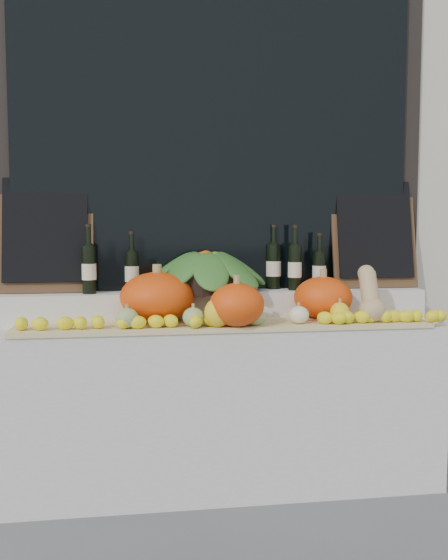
# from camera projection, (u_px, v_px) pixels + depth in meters

# --- Properties ---
(storefront_facade) EXTENTS (7.00, 0.94, 4.50)m
(storefront_facade) POSITION_uv_depth(u_px,v_px,m) (205.00, 89.00, 3.88)
(storefront_facade) COLOR beige
(storefront_facade) RESTS_ON ground
(display_sill) EXTENTS (2.30, 0.55, 0.88)m
(display_sill) POSITION_uv_depth(u_px,v_px,m) (222.00, 405.00, 3.33)
(display_sill) COLOR silver
(display_sill) RESTS_ON ground
(rear_tier) EXTENTS (2.30, 0.25, 0.16)m
(rear_tier) POSITION_uv_depth(u_px,v_px,m) (218.00, 305.00, 3.43)
(rear_tier) COLOR silver
(rear_tier) RESTS_ON display_sill
(straw_bedding) EXTENTS (2.10, 0.32, 0.02)m
(straw_bedding) POSITION_uv_depth(u_px,v_px,m) (225.00, 325.00, 3.16)
(straw_bedding) COLOR tan
(straw_bedding) RESTS_ON display_sill
(pumpkin_left) EXTENTS (0.41, 0.41, 0.26)m
(pumpkin_left) POSITION_uv_depth(u_px,v_px,m) (157.00, 297.00, 3.19)
(pumpkin_left) COLOR #F34D0C
(pumpkin_left) RESTS_ON straw_bedding
(pumpkin_right) EXTENTS (0.37, 0.37, 0.22)m
(pumpkin_right) POSITION_uv_depth(u_px,v_px,m) (323.00, 298.00, 3.31)
(pumpkin_right) COLOR #F34D0C
(pumpkin_right) RESTS_ON straw_bedding
(pumpkin_center) EXTENTS (0.31, 0.31, 0.21)m
(pumpkin_center) POSITION_uv_depth(u_px,v_px,m) (237.00, 305.00, 3.05)
(pumpkin_center) COLOR #F34D0C
(pumpkin_center) RESTS_ON straw_bedding
(butternut_squash) EXTENTS (0.14, 0.20, 0.29)m
(butternut_squash) POSITION_uv_depth(u_px,v_px,m) (370.00, 297.00, 3.22)
(butternut_squash) COLOR tan
(butternut_squash) RESTS_ON straw_bedding
(decorative_gourds) EXTENTS (1.17, 0.16, 0.16)m
(decorative_gourds) POSITION_uv_depth(u_px,v_px,m) (233.00, 315.00, 3.07)
(decorative_gourds) COLOR #357021
(decorative_gourds) RESTS_ON straw_bedding
(lemon_heap) EXTENTS (2.20, 0.16, 0.06)m
(lemon_heap) POSITION_uv_depth(u_px,v_px,m) (229.00, 320.00, 3.05)
(lemon_heap) COLOR yellow
(lemon_heap) RESTS_ON straw_bedding
(produce_bowl) EXTENTS (0.71, 0.71, 0.23)m
(produce_bowl) POSITION_uv_depth(u_px,v_px,m) (206.00, 271.00, 3.39)
(produce_bowl) COLOR black
(produce_bowl) RESTS_ON rear_tier
(wine_bottle_far_left) EXTENTS (0.08, 0.08, 0.37)m
(wine_bottle_far_left) POSITION_uv_depth(u_px,v_px,m) (89.00, 269.00, 3.28)
(wine_bottle_far_left) COLOR black
(wine_bottle_far_left) RESTS_ON rear_tier
(wine_bottle_near_left) EXTENTS (0.08, 0.08, 0.33)m
(wine_bottle_near_left) POSITION_uv_depth(u_px,v_px,m) (132.00, 271.00, 3.38)
(wine_bottle_near_left) COLOR black
(wine_bottle_near_left) RESTS_ON rear_tier
(wine_bottle_tall) EXTENTS (0.08, 0.08, 0.36)m
(wine_bottle_tall) POSITION_uv_depth(u_px,v_px,m) (274.00, 266.00, 3.53)
(wine_bottle_tall) COLOR black
(wine_bottle_tall) RESTS_ON rear_tier
(wine_bottle_near_right) EXTENTS (0.08, 0.08, 0.36)m
(wine_bottle_near_right) POSITION_uv_depth(u_px,v_px,m) (295.00, 267.00, 3.46)
(wine_bottle_near_right) COLOR black
(wine_bottle_near_right) RESTS_ON rear_tier
(wine_bottle_far_right) EXTENTS (0.08, 0.08, 0.32)m
(wine_bottle_far_right) POSITION_uv_depth(u_px,v_px,m) (319.00, 270.00, 3.49)
(wine_bottle_far_right) COLOR black
(wine_bottle_far_right) RESTS_ON rear_tier
(chalkboard_left) EXTENTS (0.50, 0.15, 0.61)m
(chalkboard_left) POSITION_uv_depth(u_px,v_px,m) (45.00, 233.00, 3.32)
(chalkboard_left) COLOR #4C331E
(chalkboard_left) RESTS_ON rear_tier
(chalkboard_right) EXTENTS (0.50, 0.15, 0.61)m
(chalkboard_right) POSITION_uv_depth(u_px,v_px,m) (374.00, 232.00, 3.59)
(chalkboard_right) COLOR #4C331E
(chalkboard_right) RESTS_ON rear_tier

